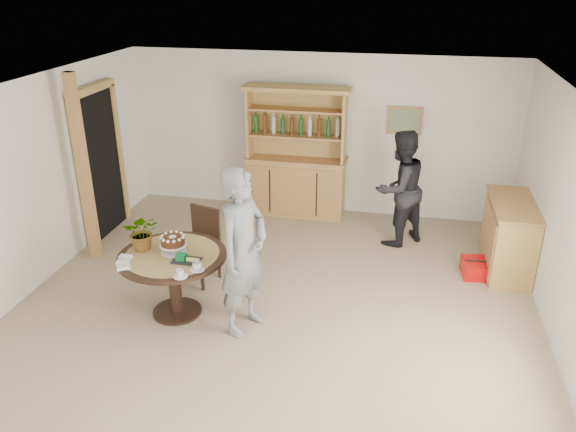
% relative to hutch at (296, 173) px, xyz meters
% --- Properties ---
extents(ground, '(7.00, 7.00, 0.00)m').
position_rel_hutch_xyz_m(ground, '(0.30, -3.24, -0.69)').
color(ground, tan).
rests_on(ground, ground).
extents(room_shell, '(6.04, 7.04, 2.52)m').
position_rel_hutch_xyz_m(room_shell, '(0.30, -3.23, 1.05)').
color(room_shell, white).
rests_on(room_shell, ground).
extents(doorway, '(0.13, 1.10, 2.18)m').
position_rel_hutch_xyz_m(doorway, '(-2.63, -1.24, 0.42)').
color(doorway, black).
rests_on(doorway, ground).
extents(pine_post, '(0.12, 0.12, 2.50)m').
position_rel_hutch_xyz_m(pine_post, '(-2.40, -2.04, 0.56)').
color(pine_post, '#B97E4D').
rests_on(pine_post, ground).
extents(hutch, '(1.62, 0.54, 2.04)m').
position_rel_hutch_xyz_m(hutch, '(0.00, 0.00, 0.00)').
color(hutch, tan).
rests_on(hutch, ground).
extents(sideboard, '(0.54, 1.26, 0.94)m').
position_rel_hutch_xyz_m(sideboard, '(3.04, -1.24, -0.22)').
color(sideboard, tan).
rests_on(sideboard, ground).
extents(dining_table, '(1.20, 1.20, 0.76)m').
position_rel_hutch_xyz_m(dining_table, '(-0.78, -3.11, -0.08)').
color(dining_table, black).
rests_on(dining_table, ground).
extents(dining_chair, '(0.52, 0.52, 0.95)m').
position_rel_hutch_xyz_m(dining_chair, '(-0.76, -2.28, -0.15)').
color(dining_chair, black).
rests_on(dining_chair, ground).
extents(birthday_cake, '(0.30, 0.30, 0.20)m').
position_rel_hutch_xyz_m(birthday_cake, '(-0.78, -3.06, 0.19)').
color(birthday_cake, white).
rests_on(birthday_cake, dining_table).
extents(flower_vase, '(0.47, 0.44, 0.42)m').
position_rel_hutch_xyz_m(flower_vase, '(-1.13, -3.06, 0.28)').
color(flower_vase, '#3F7233').
rests_on(flower_vase, dining_table).
extents(gift_tray, '(0.30, 0.20, 0.08)m').
position_rel_hutch_xyz_m(gift_tray, '(-0.57, -3.23, 0.10)').
color(gift_tray, black).
rests_on(gift_tray, dining_table).
extents(coffee_cup_a, '(0.15, 0.15, 0.09)m').
position_rel_hutch_xyz_m(coffee_cup_a, '(-0.38, -3.39, 0.11)').
color(coffee_cup_a, silver).
rests_on(coffee_cup_a, dining_table).
extents(coffee_cup_b, '(0.15, 0.15, 0.08)m').
position_rel_hutch_xyz_m(coffee_cup_b, '(-0.50, -3.56, 0.11)').
color(coffee_cup_b, silver).
rests_on(coffee_cup_b, dining_table).
extents(napkins, '(0.24, 0.33, 0.03)m').
position_rel_hutch_xyz_m(napkins, '(-1.19, -3.42, 0.09)').
color(napkins, white).
rests_on(napkins, dining_table).
extents(teen_boy, '(0.65, 0.79, 1.85)m').
position_rel_hutch_xyz_m(teen_boy, '(0.07, -3.21, 0.24)').
color(teen_boy, slate).
rests_on(teen_boy, ground).
extents(adult_person, '(1.01, 1.01, 1.66)m').
position_rel_hutch_xyz_m(adult_person, '(1.61, -0.73, 0.14)').
color(adult_person, black).
rests_on(adult_person, ground).
extents(red_suitcase, '(0.63, 0.45, 0.21)m').
position_rel_hutch_xyz_m(red_suitcase, '(2.79, -1.48, -0.59)').
color(red_suitcase, red).
rests_on(red_suitcase, ground).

